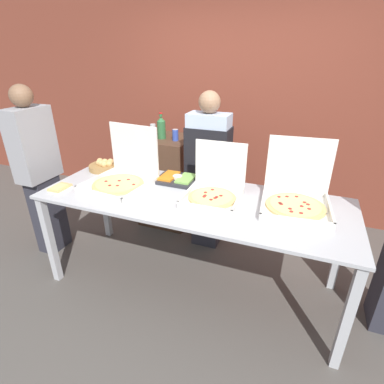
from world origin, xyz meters
name	(u,v)px	position (x,y,z in m)	size (l,w,h in m)	color
ground_plane	(192,282)	(0.00, 0.00, 0.00)	(16.00, 16.00, 0.00)	#514C47
brick_wall_behind	(243,101)	(0.00, 1.70, 1.40)	(10.00, 0.06, 2.80)	brown
buffet_table	(192,208)	(0.00, 0.00, 0.79)	(2.49, 0.91, 0.88)	#B7BABF
pizza_box_far_left	(214,190)	(0.17, 0.05, 0.96)	(0.43, 0.45, 0.42)	silver
pizza_box_far_right	(122,176)	(-0.66, 0.02, 0.97)	(0.55, 0.56, 0.49)	silver
pizza_box_near_right	(296,196)	(0.78, 0.15, 0.96)	(0.53, 0.55, 0.48)	silver
paper_plate_front_center	(60,188)	(-1.11, -0.26, 0.89)	(0.21, 0.21, 0.03)	white
veggie_tray	(178,179)	(-0.24, 0.27, 0.90)	(0.37, 0.29, 0.05)	#28282D
bread_basket	(104,166)	(-1.04, 0.28, 0.92)	(0.29, 0.29, 0.10)	#9E7542
sideboard_podium	(168,180)	(-0.70, 1.00, 0.53)	(0.57, 0.58, 1.06)	#4C3323
soda_bottle	(161,127)	(-0.73, 0.95, 1.18)	(0.09, 0.09, 0.29)	#2D6638
soda_can_silver	(153,129)	(-0.91, 1.08, 1.12)	(0.07, 0.07, 0.12)	silver
soda_can_colored	(175,135)	(-0.55, 0.93, 1.12)	(0.07, 0.07, 0.12)	#334CB2
person_server_vest	(208,165)	(-0.09, 0.68, 0.91)	(0.42, 0.24, 1.63)	#2D2D38
person_guest_cap	(39,171)	(-1.60, -0.01, 0.88)	(0.22, 0.40, 1.69)	#2D2D38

